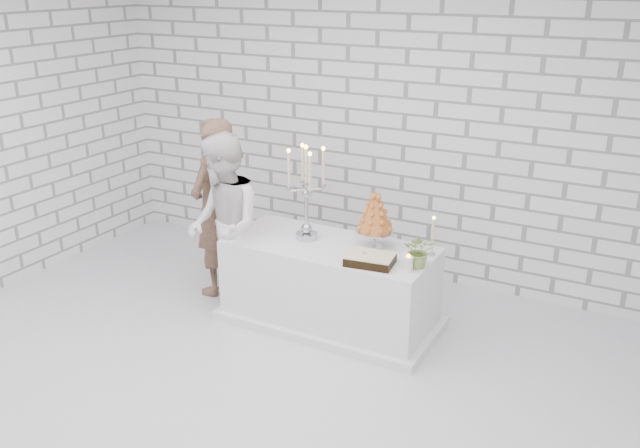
{
  "coord_description": "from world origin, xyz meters",
  "views": [
    {
      "loc": [
        2.68,
        -3.63,
        2.96
      ],
      "look_at": [
        0.26,
        0.87,
        1.05
      ],
      "focal_mm": 38.26,
      "sensor_mm": 36.0,
      "label": 1
    }
  ],
  "objects": [
    {
      "name": "flowers",
      "position": [
        1.03,
        1.1,
        0.89
      ],
      "size": [
        0.31,
        0.29,
        0.28
      ],
      "primitive_type": "imported",
      "rotation": [
        0.0,
        0.0,
        0.34
      ],
      "color": "#557638",
      "rests_on": "cake_table"
    },
    {
      "name": "pillar_candle",
      "position": [
        0.98,
        0.98,
        0.81
      ],
      "size": [
        0.1,
        0.1,
        0.12
      ],
      "primitive_type": "cylinder",
      "rotation": [
        0.0,
        0.0,
        0.32
      ],
      "color": "white",
      "rests_on": "cake_table"
    },
    {
      "name": "ground",
      "position": [
        0.0,
        0.0,
        0.0
      ],
      "size": [
        6.0,
        5.0,
        0.01
      ],
      "primitive_type": "cube",
      "color": "silver",
      "rests_on": "ground"
    },
    {
      "name": "croquembouche",
      "position": [
        0.55,
        1.29,
        1.0
      ],
      "size": [
        0.33,
        0.33,
        0.51
      ],
      "primitive_type": null,
      "rotation": [
        0.0,
        0.0,
        0.02
      ],
      "color": "#A14F1D",
      "rests_on": "cake_table"
    },
    {
      "name": "bride",
      "position": [
        -0.74,
        0.92,
        0.83
      ],
      "size": [
        1.01,
        1.02,
        1.67
      ],
      "primitive_type": "imported",
      "rotation": [
        0.0,
        0.0,
        -0.84
      ],
      "color": "white",
      "rests_on": "ground"
    },
    {
      "name": "cake_table",
      "position": [
        0.19,
        1.17,
        0.38
      ],
      "size": [
        1.8,
        0.8,
        0.75
      ],
      "primitive_type": "cube",
      "color": "white",
      "rests_on": "ground"
    },
    {
      "name": "groom",
      "position": [
        -1.07,
        1.26,
        0.85
      ],
      "size": [
        0.44,
        0.64,
        1.71
      ],
      "primitive_type": "imported",
      "rotation": [
        0.0,
        0.0,
        -1.52
      ],
      "color": "brown",
      "rests_on": "ground"
    },
    {
      "name": "wall_back",
      "position": [
        0.0,
        2.5,
        1.5
      ],
      "size": [
        6.0,
        0.01,
        3.0
      ],
      "primitive_type": "cube",
      "color": "white",
      "rests_on": "ground"
    },
    {
      "name": "chocolate_cake",
      "position": [
        0.66,
        0.96,
        0.79
      ],
      "size": [
        0.41,
        0.32,
        0.08
      ],
      "primitive_type": "cube",
      "rotation": [
        0.0,
        0.0,
        0.13
      ],
      "color": "black",
      "rests_on": "cake_table"
    },
    {
      "name": "candelabra",
      "position": [
        -0.05,
        1.2,
        1.17
      ],
      "size": [
        0.36,
        0.36,
        0.84
      ],
      "primitive_type": null,
      "rotation": [
        0.0,
        0.0,
        -0.06
      ],
      "color": "#A8A9B3",
      "rests_on": "cake_table"
    },
    {
      "name": "extra_taper",
      "position": [
        1.04,
        1.37,
        0.91
      ],
      "size": [
        0.07,
        0.07,
        0.32
      ],
      "primitive_type": "cylinder",
      "rotation": [
        0.0,
        0.0,
        -0.14
      ],
      "color": "beige",
      "rests_on": "cake_table"
    }
  ]
}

